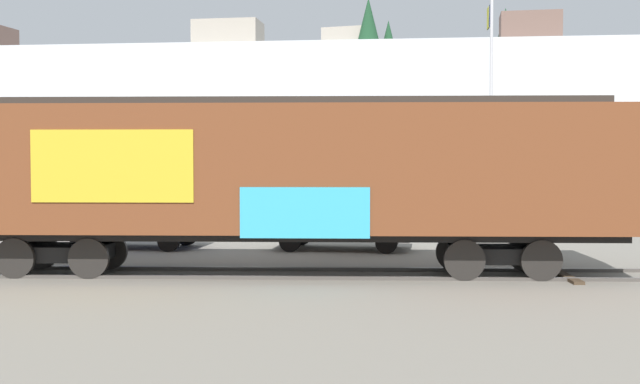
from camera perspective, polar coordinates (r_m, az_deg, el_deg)
The scene contains 7 objects.
ground_plane at distance 17.59m, azimuth -1.50°, elevation -6.34°, with size 260.00×260.00×0.00m, color slate.
track at distance 17.63m, azimuth -1.83°, elevation -6.20°, with size 59.96×5.72×0.08m.
freight_car at distance 17.47m, azimuth -3.25°, elevation 1.52°, with size 16.27×3.84×4.15m.
flagpole at distance 29.91m, azimuth 12.83°, elevation 8.16°, with size 0.18×1.49×9.03m.
hillside at distance 84.66m, azimuth 4.35°, elevation 5.17°, with size 135.84×32.96×18.47m.
parked_car_blue at distance 23.81m, azimuth -13.97°, elevation -2.20°, with size 4.10×2.02×1.61m.
parked_car_silver at distance 22.70m, azimuth 1.52°, elevation -2.34°, with size 4.27×2.21×1.57m.
Camera 1 is at (2.24, -17.25, 2.64)m, focal length 42.06 mm.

